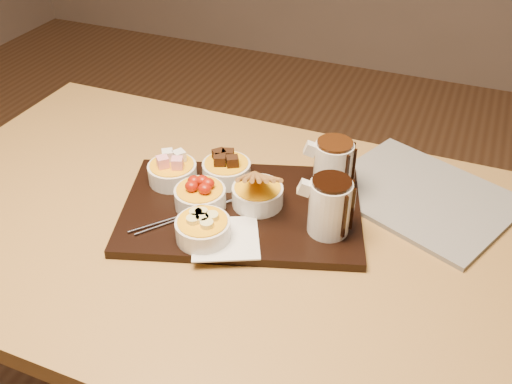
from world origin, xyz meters
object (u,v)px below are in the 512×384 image
at_px(serving_board, 242,210).
at_px(pitcher_dark_chocolate, 330,207).
at_px(pitcher_milk_chocolate, 333,167).
at_px(dining_table, 198,253).
at_px(newspaper, 421,195).
at_px(bowl_strawberries, 200,198).

distance_m(serving_board, pitcher_dark_chocolate, 0.19).
relative_size(serving_board, pitcher_milk_chocolate, 4.38).
distance_m(dining_table, newspaper, 0.47).
height_order(dining_table, pitcher_milk_chocolate, pitcher_milk_chocolate).
bearing_deg(pitcher_dark_chocolate, dining_table, 169.75).
distance_m(bowl_strawberries, pitcher_dark_chocolate, 0.25).
xyz_separation_m(serving_board, pitcher_dark_chocolate, (0.18, -0.01, 0.06)).
height_order(pitcher_milk_chocolate, newspaper, pitcher_milk_chocolate).
height_order(dining_table, newspaper, newspaper).
height_order(pitcher_dark_chocolate, newspaper, pitcher_dark_chocolate).
height_order(serving_board, newspaper, serving_board).
xyz_separation_m(dining_table, newspaper, (0.40, 0.23, 0.10)).
bearing_deg(newspaper, bowl_strawberries, -127.97).
relative_size(serving_board, bowl_strawberries, 4.60).
bearing_deg(bowl_strawberries, pitcher_milk_chocolate, 34.40).
relative_size(dining_table, serving_board, 2.61).
bearing_deg(pitcher_milk_chocolate, serving_board, -158.20).
distance_m(serving_board, newspaper, 0.37).
bearing_deg(pitcher_dark_chocolate, bowl_strawberries, 167.35).
distance_m(serving_board, bowl_strawberries, 0.08).
relative_size(bowl_strawberries, newspaper, 0.29).
bearing_deg(bowl_strawberries, pitcher_dark_chocolate, 5.36).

